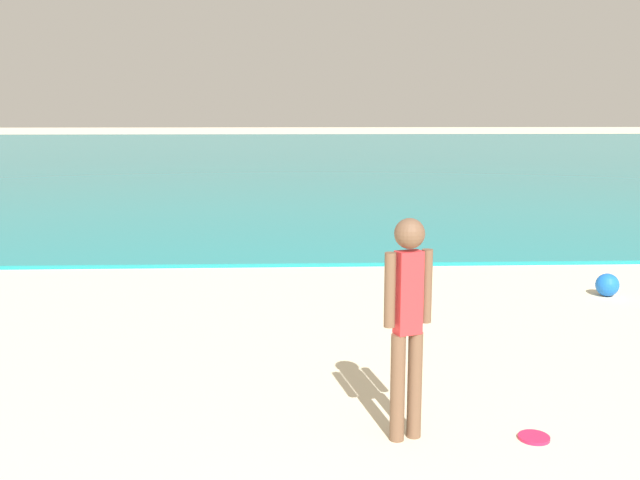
{
  "coord_description": "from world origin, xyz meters",
  "views": [
    {
      "loc": [
        -0.16,
        -0.67,
        2.36
      ],
      "look_at": [
        0.2,
        8.07,
        0.77
      ],
      "focal_mm": 40.36,
      "sensor_mm": 36.0,
      "label": 1
    }
  ],
  "objects": [
    {
      "name": "person_standing",
      "position": [
        0.66,
        4.2,
        0.92
      ],
      "size": [
        0.35,
        0.22,
        1.62
      ],
      "rotation": [
        0.0,
        0.0,
        3.5
      ],
      "color": "brown",
      "rests_on": "ground"
    },
    {
      "name": "beach_ball",
      "position": [
        3.89,
        8.13,
        0.15
      ],
      "size": [
        0.3,
        0.3,
        0.3
      ],
      "primitive_type": "sphere",
      "color": "blue",
      "rests_on": "ground"
    },
    {
      "name": "frisbee",
      "position": [
        1.6,
        4.14,
        0.01
      ],
      "size": [
        0.23,
        0.23,
        0.03
      ],
      "primitive_type": "cylinder",
      "color": "#E51E4C",
      "rests_on": "ground"
    },
    {
      "name": "water",
      "position": [
        0.0,
        40.01,
        0.03
      ],
      "size": [
        160.0,
        60.0,
        0.06
      ],
      "primitive_type": "cube",
      "color": "teal",
      "rests_on": "ground"
    }
  ]
}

